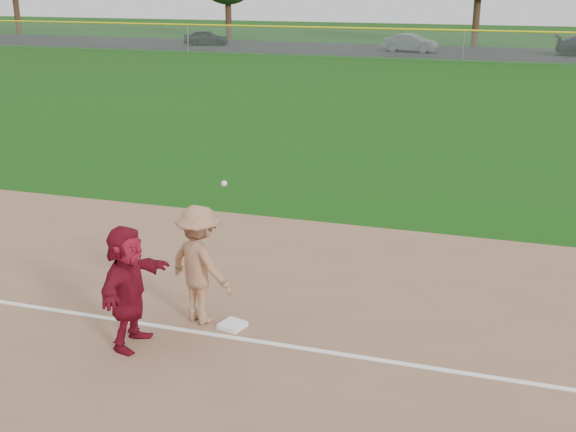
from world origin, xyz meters
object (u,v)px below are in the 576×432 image
(base_runner, at_px, (128,287))
(car_left, at_px, (206,37))
(first_base, at_px, (233,325))
(car_mid, at_px, (411,43))

(base_runner, distance_m, car_left, 51.02)
(base_runner, bearing_deg, car_left, 22.41)
(first_base, distance_m, base_runner, 1.83)
(car_left, height_order, car_mid, car_mid)
(base_runner, distance_m, car_mid, 46.68)
(first_base, height_order, base_runner, base_runner)
(car_left, bearing_deg, first_base, -171.29)
(first_base, bearing_deg, car_left, 114.16)
(base_runner, relative_size, car_mid, 0.48)
(base_runner, xyz_separation_m, car_left, (-19.47, 47.16, -0.35))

